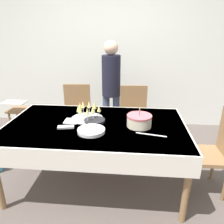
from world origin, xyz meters
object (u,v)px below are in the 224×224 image
(dining_chair_far_left, at_px, (77,113))
(high_chair, at_px, (19,114))
(champagne_tray, at_px, (87,111))
(plate_stack_main, at_px, (91,131))
(person_standing, at_px, (111,84))
(plate_stack_dessert, at_px, (95,121))
(dining_chair_far_right, at_px, (134,115))
(dining_chair_right_end, at_px, (215,149))
(birthday_cake, at_px, (139,121))

(dining_chair_far_left, height_order, high_chair, dining_chair_far_left)
(champagne_tray, distance_m, plate_stack_main, 0.38)
(person_standing, bearing_deg, champagne_tray, -101.22)
(plate_stack_dessert, bearing_deg, dining_chair_far_right, 62.00)
(champagne_tray, height_order, plate_stack_main, champagne_tray)
(champagne_tray, bearing_deg, plate_stack_dessert, -42.54)
(dining_chair_far_left, height_order, champagne_tray, dining_chair_far_left)
(dining_chair_far_left, distance_m, high_chair, 0.92)
(plate_stack_main, distance_m, plate_stack_dessert, 0.26)
(dining_chair_far_left, height_order, dining_chair_right_end, same)
(dining_chair_far_right, height_order, high_chair, dining_chair_far_right)
(birthday_cake, bearing_deg, dining_chair_right_end, 1.00)
(dining_chair_right_end, relative_size, high_chair, 1.34)
(dining_chair_far_left, bearing_deg, plate_stack_main, -68.63)
(dining_chair_far_right, distance_m, dining_chair_right_end, 1.25)
(dining_chair_far_right, bearing_deg, champagne_tray, -126.11)
(champagne_tray, xyz_separation_m, high_chair, (-1.24, 0.73, -0.37))
(dining_chair_right_end, xyz_separation_m, plate_stack_main, (-1.30, -0.20, 0.26))
(dining_chair_right_end, distance_m, birthday_cake, 0.88)
(person_standing, xyz_separation_m, high_chair, (-1.43, -0.21, -0.47))
(plate_stack_dessert, bearing_deg, high_chair, 148.53)
(plate_stack_main, bearing_deg, dining_chair_far_left, 111.37)
(dining_chair_right_end, xyz_separation_m, plate_stack_dessert, (-1.31, 0.06, 0.25))
(dining_chair_far_right, distance_m, high_chair, 1.79)
(dining_chair_far_right, height_order, dining_chair_right_end, same)
(dining_chair_far_left, relative_size, high_chair, 1.34)
(birthday_cake, relative_size, champagne_tray, 0.72)
(dining_chair_far_right, height_order, birthday_cake, birthday_cake)
(plate_stack_dessert, xyz_separation_m, person_standing, (0.09, 1.03, 0.17))
(dining_chair_far_left, height_order, plate_stack_main, dining_chair_far_left)
(dining_chair_right_end, bearing_deg, person_standing, 138.32)
(dining_chair_far_right, xyz_separation_m, plate_stack_main, (-0.43, -1.10, 0.26))
(champagne_tray, bearing_deg, dining_chair_far_left, 113.31)
(plate_stack_main, bearing_deg, champagne_tray, 107.12)
(dining_chair_far_right, bearing_deg, dining_chair_right_end, -45.76)
(dining_chair_far_right, relative_size, birthday_cake, 3.63)
(birthday_cake, bearing_deg, dining_chair_far_left, 135.06)
(birthday_cake, relative_size, person_standing, 0.17)
(dining_chair_right_end, bearing_deg, dining_chair_far_left, 152.74)
(birthday_cake, height_order, person_standing, person_standing)
(person_standing, bearing_deg, birthday_cake, -70.03)
(dining_chair_far_right, height_order, plate_stack_dessert, dining_chair_far_right)
(dining_chair_far_left, distance_m, birthday_cake, 1.32)
(dining_chair_far_left, xyz_separation_m, high_chair, (-0.92, -0.01, -0.04))
(high_chair, bearing_deg, dining_chair_right_end, -18.32)
(dining_chair_far_left, xyz_separation_m, plate_stack_dessert, (0.42, -0.83, 0.25))
(birthday_cake, bearing_deg, high_chair, 153.99)
(dining_chair_far_left, bearing_deg, dining_chair_far_right, 0.00)
(dining_chair_far_right, relative_size, plate_stack_main, 3.46)
(dining_chair_far_right, height_order, plate_stack_main, dining_chair_far_right)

